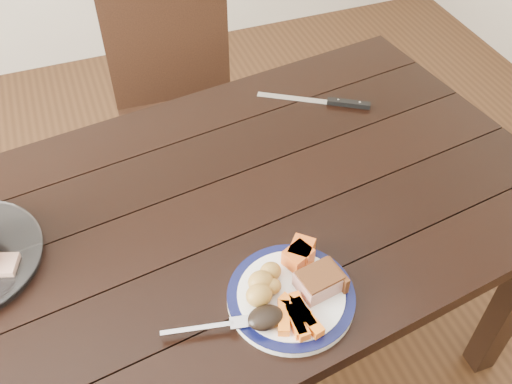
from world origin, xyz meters
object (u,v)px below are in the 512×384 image
object	(u,v)px
dinner_plate	(291,297)
fork	(214,326)
dining_table	(222,236)
chair_far	(179,102)
carving_knife	(335,102)
pork_slice	(319,282)

from	to	relation	value
dinner_plate	fork	xyz separation A→B (m)	(-0.17, -0.02, 0.01)
dining_table	fork	bearing A→B (deg)	-109.99
chair_far	fork	bearing A→B (deg)	82.75
carving_knife	pork_slice	bearing A→B (deg)	-87.30
dining_table	dinner_plate	distance (m)	0.31
pork_slice	carving_knife	bearing A→B (deg)	60.95
chair_far	dinner_plate	size ratio (longest dim) A/B	3.61
chair_far	fork	distance (m)	1.08
chair_far	carving_knife	size ratio (longest dim) A/B	3.28
fork	carving_knife	size ratio (longest dim) A/B	0.63
dinner_plate	pork_slice	world-z (taller)	pork_slice
dining_table	pork_slice	xyz separation A→B (m)	(0.11, -0.29, 0.13)
chair_far	fork	xyz separation A→B (m)	(-0.19, -1.04, 0.25)
dining_table	fork	world-z (taller)	fork
dinner_plate	carving_knife	world-z (taller)	dinner_plate
chair_far	pork_slice	xyz separation A→B (m)	(0.04, -1.03, 0.27)
chair_far	dinner_plate	distance (m)	1.05
dining_table	carving_knife	bearing A→B (deg)	32.81
carving_knife	dinner_plate	bearing A→B (deg)	-91.78
dinner_plate	fork	world-z (taller)	fork
fork	carving_knife	world-z (taller)	fork
chair_far	carving_knife	xyz separation A→B (m)	(0.35, -0.46, 0.23)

